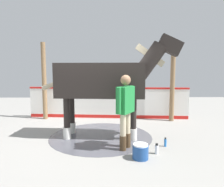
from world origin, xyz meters
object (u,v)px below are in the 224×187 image
object	(u,v)px
horse	(106,81)
handler	(125,107)
bottle_shampoo	(157,149)
wash_bucket	(140,151)
bottle_spray	(165,142)

from	to	relation	value
horse	handler	world-z (taller)	horse
bottle_shampoo	handler	bearing A→B (deg)	154.72
handler	wash_bucket	size ratio (longest dim) A/B	5.19
wash_bucket	bottle_spray	bearing A→B (deg)	43.65
bottle_shampoo	bottle_spray	bearing A→B (deg)	54.29
handler	wash_bucket	xyz separation A→B (m)	(0.26, -0.53, -0.80)
bottle_spray	horse	bearing A→B (deg)	151.53
horse	handler	size ratio (longest dim) A/B	2.19
bottle_spray	wash_bucket	bearing A→B (deg)	-136.35
handler	bottle_spray	distance (m)	1.27
horse	bottle_spray	xyz separation A→B (m)	(1.38, -0.75, -1.38)
handler	bottle_spray	bearing A→B (deg)	-140.83
bottle_shampoo	bottle_spray	xyz separation A→B (m)	(0.30, 0.42, -0.01)
horse	wash_bucket	world-z (taller)	horse
bottle_shampoo	bottle_spray	distance (m)	0.51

